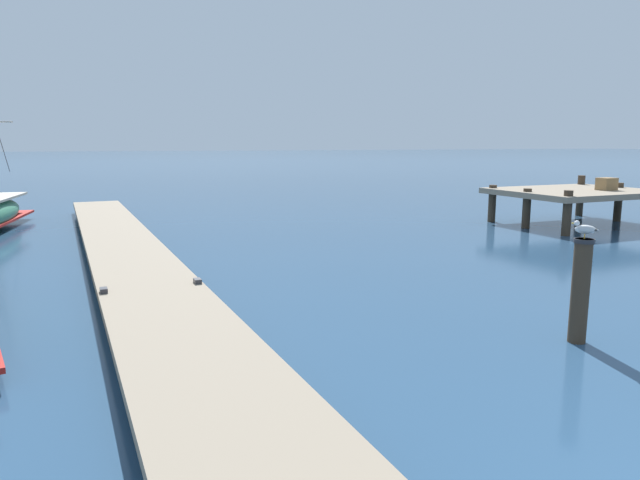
# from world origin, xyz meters

# --- Properties ---
(floating_dock) EXTENTS (3.92, 23.34, 0.53)m
(floating_dock) POSITION_xyz_m (-5.04, 13.57, 0.36)
(floating_dock) COLOR gray
(floating_dock) RESTS_ON ground
(pier_platform) EXTENTS (5.60, 4.58, 1.72)m
(pier_platform) POSITION_xyz_m (10.53, 15.24, 1.13)
(pier_platform) COLOR gray
(pier_platform) RESTS_ON ground
(mooring_piling) EXTENTS (0.30, 0.30, 1.58)m
(mooring_piling) POSITION_xyz_m (1.33, 5.30, 0.83)
(mooring_piling) COLOR #3D3023
(mooring_piling) RESTS_ON ground
(perched_seagull) EXTENTS (0.30, 0.31, 0.27)m
(perched_seagull) POSITION_xyz_m (1.33, 5.30, 1.73)
(perched_seagull) COLOR gold
(perched_seagull) RESTS_ON mooring_piling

